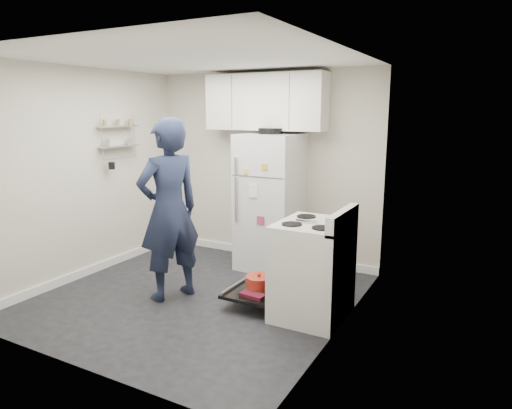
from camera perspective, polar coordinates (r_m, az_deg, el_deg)
The scene contains 7 objects.
room at distance 4.83m, azimuth -7.79°, elevation 2.18°, with size 3.21×3.21×2.51m.
electric_range at distance 4.52m, azimuth 6.95°, elevation -8.17°, with size 0.66×0.76×1.10m.
open_oven_door at distance 4.85m, azimuth 0.32°, elevation -10.27°, with size 0.55×0.70×0.22m.
refrigerator at distance 5.78m, azimuth 1.77°, elevation 0.37°, with size 0.72×0.74×1.78m.
upper_cabinets at distance 5.90m, azimuth 1.20°, elevation 12.68°, with size 1.60×0.33×0.70m, color silver.
wall_shelf_rack at distance 6.10m, azimuth -16.85°, elevation 8.17°, with size 0.14×0.60×0.61m.
person at distance 4.88m, azimuth -10.82°, elevation -0.71°, with size 0.70×0.46×1.93m, color #192038.
Camera 1 is at (2.78, -3.83, 2.00)m, focal length 32.00 mm.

